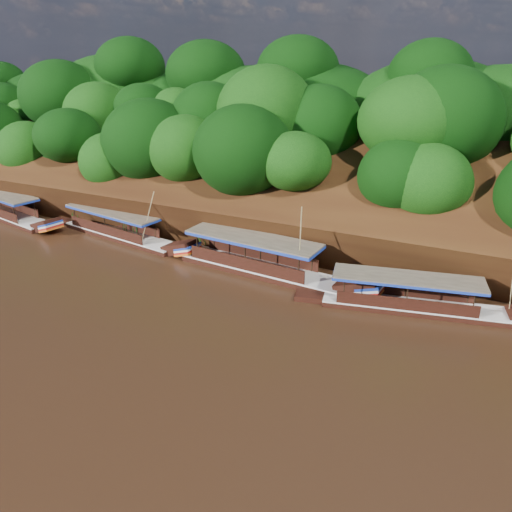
{
  "coord_description": "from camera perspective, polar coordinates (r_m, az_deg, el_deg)",
  "views": [
    {
      "loc": [
        13.77,
        -22.78,
        15.2
      ],
      "look_at": [
        -0.69,
        7.0,
        1.35
      ],
      "focal_mm": 35.0,
      "sensor_mm": 36.0,
      "label": 1
    }
  ],
  "objects": [
    {
      "name": "boat_3",
      "position": [
        52.85,
        -26.02,
        4.26
      ],
      "size": [
        13.6,
        4.59,
        2.86
      ],
      "rotation": [
        0.0,
        0.0,
        -0.2
      ],
      "color": "black",
      "rests_on": "ground"
    },
    {
      "name": "boat_2",
      "position": [
        44.01,
        -14.58,
        2.47
      ],
      "size": [
        14.82,
        4.18,
        5.19
      ],
      "rotation": [
        0.0,
        0.0,
        -0.16
      ],
      "color": "black",
      "rests_on": "ground"
    },
    {
      "name": "boat_0",
      "position": [
        32.82,
        19.15,
        -5.27
      ],
      "size": [
        13.79,
        4.58,
        5.3
      ],
      "rotation": [
        0.0,
        0.0,
        0.21
      ],
      "color": "black",
      "rests_on": "ground"
    },
    {
      "name": "riverbank",
      "position": [
        49.37,
        8.77,
        6.8
      ],
      "size": [
        120.0,
        30.06,
        19.4
      ],
      "color": "black",
      "rests_on": "ground"
    },
    {
      "name": "boat_1",
      "position": [
        35.79,
        1.84,
        -1.38
      ],
      "size": [
        15.48,
        3.6,
        6.41
      ],
      "rotation": [
        0.0,
        0.0,
        -0.08
      ],
      "color": "black",
      "rests_on": "ground"
    },
    {
      "name": "reeds",
      "position": [
        39.14,
        -1.24,
        1.15
      ],
      "size": [
        50.24,
        2.31,
        1.79
      ],
      "color": "#195816",
      "rests_on": "ground"
    },
    {
      "name": "ground",
      "position": [
        30.65,
        -4.6,
        -7.11
      ],
      "size": [
        160.0,
        160.0,
        0.0
      ],
      "primitive_type": "plane",
      "color": "black",
      "rests_on": "ground"
    }
  ]
}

